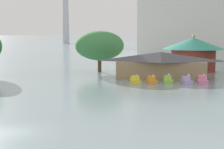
% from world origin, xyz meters
% --- Properties ---
extents(ground_plane, '(2000.00, 2000.00, 0.00)m').
position_xyz_m(ground_plane, '(0.00, 0.00, 0.00)').
color(ground_plane, gray).
extents(pedal_boat_yellow, '(2.10, 2.95, 1.50)m').
position_xyz_m(pedal_boat_yellow, '(9.40, 31.87, 0.45)').
color(pedal_boat_yellow, yellow).
rests_on(pedal_boat_yellow, ground).
extents(pedal_boat_orange, '(1.93, 2.69, 1.56)m').
position_xyz_m(pedal_boat_orange, '(12.18, 31.66, 0.48)').
color(pedal_boat_orange, orange).
rests_on(pedal_boat_orange, ground).
extents(pedal_boat_lime, '(1.53, 2.89, 1.71)m').
position_xyz_m(pedal_boat_lime, '(14.89, 32.35, 0.48)').
color(pedal_boat_lime, '#8CCC3F').
rests_on(pedal_boat_lime, ground).
extents(pedal_boat_lavender, '(1.83, 2.69, 1.72)m').
position_xyz_m(pedal_boat_lavender, '(17.94, 31.80, 0.48)').
color(pedal_boat_lavender, '#B299D8').
rests_on(pedal_boat_lavender, ground).
extents(pedal_boat_pink, '(1.68, 2.65, 1.66)m').
position_xyz_m(pedal_boat_pink, '(20.67, 32.60, 0.50)').
color(pedal_boat_pink, pink).
rests_on(pedal_boat_pink, ground).
extents(boathouse, '(17.43, 6.05, 4.88)m').
position_xyz_m(boathouse, '(13.83, 38.42, 2.57)').
color(boathouse, '#9E7F5B').
rests_on(boathouse, ground).
extents(green_roof_pavilion, '(13.81, 13.81, 8.01)m').
position_xyz_m(green_roof_pavilion, '(21.37, 52.59, 4.30)').
color(green_roof_pavilion, '#993328').
rests_on(green_roof_pavilion, ground).
extents(shoreline_tree_mid, '(10.43, 10.43, 8.83)m').
position_xyz_m(shoreline_tree_mid, '(1.08, 48.14, 5.67)').
color(shoreline_tree_mid, brown).
rests_on(shoreline_tree_mid, ground).
extents(background_building_block, '(34.32, 19.86, 22.46)m').
position_xyz_m(background_building_block, '(24.50, 97.07, 11.25)').
color(background_building_block, silver).
rests_on(background_building_block, ground).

